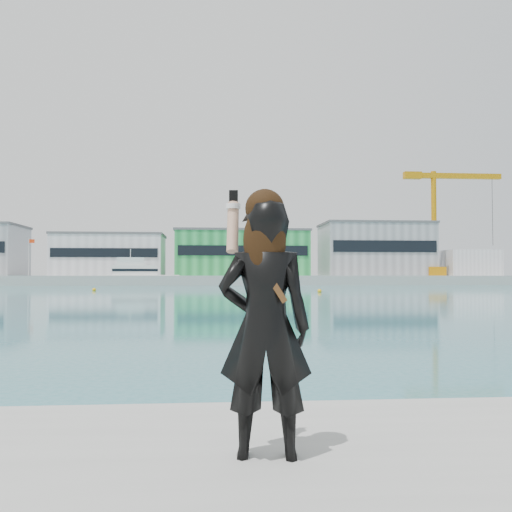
{
  "coord_description": "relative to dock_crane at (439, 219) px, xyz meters",
  "views": [
    {
      "loc": [
        0.34,
        -4.47,
        2.01
      ],
      "look_at": [
        0.72,
        0.02,
        2.16
      ],
      "focal_mm": 40.0,
      "sensor_mm": 36.0,
      "label": 1
    }
  ],
  "objects": [
    {
      "name": "buoy_near",
      "position": [
        -39.59,
        -59.2,
        -15.07
      ],
      "size": [
        0.5,
        0.5,
        0.5
      ],
      "primitive_type": "sphere",
      "color": "#FFB30D",
      "rests_on": "ground"
    },
    {
      "name": "warehouse_white",
      "position": [
        -75.2,
        5.98,
        -8.31
      ],
      "size": [
        24.48,
        15.35,
        9.5
      ],
      "color": "silver",
      "rests_on": "far_quay"
    },
    {
      "name": "motor_yacht",
      "position": [
        -67.46,
        -7.71,
        -12.95
      ],
      "size": [
        16.59,
        6.87,
        7.51
      ],
      "rotation": [
        0.0,
        0.0,
        0.15
      ],
      "color": "white",
      "rests_on": "ground"
    },
    {
      "name": "buoy_far",
      "position": [
        -67.72,
        -50.46,
        -15.07
      ],
      "size": [
        0.5,
        0.5,
        0.5
      ],
      "primitive_type": "sphere",
      "color": "#FFB30D",
      "rests_on": "ground"
    },
    {
      "name": "warehouse_green",
      "position": [
        -45.2,
        5.98,
        -7.81
      ],
      "size": [
        30.6,
        16.36,
        10.5
      ],
      "color": "#228A3E",
      "rests_on": "far_quay"
    },
    {
      "name": "warehouse_grey_right",
      "position": [
        -13.2,
        5.98,
        -6.8
      ],
      "size": [
        25.5,
        15.35,
        12.5
      ],
      "color": "gray",
      "rests_on": "far_quay"
    },
    {
      "name": "flagpole_left",
      "position": [
        -91.11,
        -1.0,
        -8.53
      ],
      "size": [
        1.28,
        0.16,
        8.0
      ],
      "color": "silver",
      "rests_on": "far_quay"
    },
    {
      "name": "flagpole_right",
      "position": [
        -31.11,
        -1.0,
        -8.53
      ],
      "size": [
        1.28,
        0.16,
        8.0
      ],
      "color": "silver",
      "rests_on": "far_quay"
    },
    {
      "name": "far_quay",
      "position": [
        -53.2,
        8.0,
        -14.07
      ],
      "size": [
        320.0,
        40.0,
        2.0
      ],
      "primitive_type": "cube",
      "color": "#9E9E99",
      "rests_on": "ground"
    },
    {
      "name": "ancillary_shed",
      "position": [
        8.8,
        4.0,
        -10.07
      ],
      "size": [
        12.0,
        10.0,
        6.0
      ],
      "primitive_type": "cube",
      "color": "silver",
      "rests_on": "far_quay"
    },
    {
      "name": "dock_crane",
      "position": [
        0.0,
        0.0,
        0.0
      ],
      "size": [
        23.0,
        4.0,
        24.0
      ],
      "color": "orange",
      "rests_on": "far_quay"
    },
    {
      "name": "woman",
      "position": [
        -52.49,
        -122.68,
        -13.35
      ],
      "size": [
        0.66,
        0.47,
        1.81
      ],
      "rotation": [
        0.0,
        0.0,
        3.04
      ],
      "color": "black",
      "rests_on": "near_quay"
    }
  ]
}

